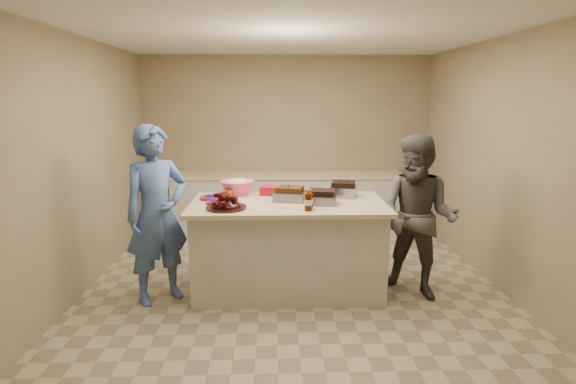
{
  "coord_description": "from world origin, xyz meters",
  "views": [
    {
      "loc": [
        -0.21,
        -4.65,
        2.05
      ],
      "look_at": [
        -0.05,
        0.01,
        1.07
      ],
      "focal_mm": 28.0,
      "sensor_mm": 36.0,
      "label": 1
    }
  ],
  "objects_px": {
    "guest_blue": "(162,298)",
    "roasting_pan": "(343,196)",
    "mustard_bottle": "(279,199)",
    "plastic_cup": "(229,197)",
    "rib_platter": "(226,208)",
    "coleslaw_bowl": "(238,194)",
    "bbq_bottle_b": "(309,209)",
    "bbq_bottle_a": "(308,211)",
    "guest_gray": "(413,295)",
    "island": "(288,288)"
  },
  "relations": [
    {
      "from": "guest_gray",
      "to": "coleslaw_bowl",
      "type": "bearing_deg",
      "value": -161.74
    },
    {
      "from": "coleslaw_bowl",
      "to": "roasting_pan",
      "type": "bearing_deg",
      "value": -6.31
    },
    {
      "from": "roasting_pan",
      "to": "guest_gray",
      "type": "relative_size",
      "value": 0.17
    },
    {
      "from": "bbq_bottle_b",
      "to": "mustard_bottle",
      "type": "distance_m",
      "value": 0.53
    },
    {
      "from": "island",
      "to": "guest_blue",
      "type": "distance_m",
      "value": 1.34
    },
    {
      "from": "roasting_pan",
      "to": "mustard_bottle",
      "type": "bearing_deg",
      "value": -155.8
    },
    {
      "from": "mustard_bottle",
      "to": "island",
      "type": "bearing_deg",
      "value": -58.69
    },
    {
      "from": "roasting_pan",
      "to": "bbq_bottle_b",
      "type": "height_order",
      "value": "bbq_bottle_b"
    },
    {
      "from": "bbq_bottle_a",
      "to": "plastic_cup",
      "type": "bearing_deg",
      "value": 142.59
    },
    {
      "from": "roasting_pan",
      "to": "bbq_bottle_a",
      "type": "bearing_deg",
      "value": -110.3
    },
    {
      "from": "roasting_pan",
      "to": "bbq_bottle_b",
      "type": "distance_m",
      "value": 0.71
    },
    {
      "from": "bbq_bottle_a",
      "to": "mustard_bottle",
      "type": "height_order",
      "value": "bbq_bottle_a"
    },
    {
      "from": "bbq_bottle_a",
      "to": "bbq_bottle_b",
      "type": "xyz_separation_m",
      "value": [
        0.02,
        0.08,
        -0.0
      ]
    },
    {
      "from": "guest_blue",
      "to": "plastic_cup",
      "type": "bearing_deg",
      "value": -1.42
    },
    {
      "from": "island",
      "to": "plastic_cup",
      "type": "xyz_separation_m",
      "value": [
        -0.65,
        0.27,
        0.97
      ]
    },
    {
      "from": "plastic_cup",
      "to": "roasting_pan",
      "type": "bearing_deg",
      "value": 0.67
    },
    {
      "from": "guest_gray",
      "to": "mustard_bottle",
      "type": "bearing_deg",
      "value": -157.78
    },
    {
      "from": "island",
      "to": "bbq_bottle_b",
      "type": "distance_m",
      "value": 1.03
    },
    {
      "from": "island",
      "to": "rib_platter",
      "type": "height_order",
      "value": "rib_platter"
    },
    {
      "from": "island",
      "to": "roasting_pan",
      "type": "distance_m",
      "value": 1.19
    },
    {
      "from": "coleslaw_bowl",
      "to": "mustard_bottle",
      "type": "height_order",
      "value": "coleslaw_bowl"
    },
    {
      "from": "island",
      "to": "plastic_cup",
      "type": "relative_size",
      "value": 21.76
    },
    {
      "from": "coleslaw_bowl",
      "to": "guest_blue",
      "type": "distance_m",
      "value": 1.38
    },
    {
      "from": "rib_platter",
      "to": "coleslaw_bowl",
      "type": "xyz_separation_m",
      "value": [
        0.06,
        0.67,
        -0.0
      ]
    },
    {
      "from": "rib_platter",
      "to": "roasting_pan",
      "type": "bearing_deg",
      "value": 23.16
    },
    {
      "from": "coleslaw_bowl",
      "to": "bbq_bottle_a",
      "type": "bearing_deg",
      "value": -46.31
    },
    {
      "from": "roasting_pan",
      "to": "mustard_bottle",
      "type": "xyz_separation_m",
      "value": [
        -0.72,
        -0.13,
        -0.0
      ]
    },
    {
      "from": "roasting_pan",
      "to": "plastic_cup",
      "type": "xyz_separation_m",
      "value": [
        -1.27,
        -0.01,
        0.0
      ]
    },
    {
      "from": "guest_blue",
      "to": "roasting_pan",
      "type": "bearing_deg",
      "value": -22.65
    },
    {
      "from": "island",
      "to": "mustard_bottle",
      "type": "xyz_separation_m",
      "value": [
        -0.09,
        0.15,
        0.97
      ]
    },
    {
      "from": "plastic_cup",
      "to": "mustard_bottle",
      "type": "bearing_deg",
      "value": -11.77
    },
    {
      "from": "rib_platter",
      "to": "island",
      "type": "bearing_deg",
      "value": 21.86
    },
    {
      "from": "bbq_bottle_a",
      "to": "mustard_bottle",
      "type": "bearing_deg",
      "value": 118.06
    },
    {
      "from": "roasting_pan",
      "to": "plastic_cup",
      "type": "height_order",
      "value": "roasting_pan"
    },
    {
      "from": "rib_platter",
      "to": "bbq_bottle_b",
      "type": "distance_m",
      "value": 0.83
    },
    {
      "from": "mustard_bottle",
      "to": "guest_blue",
      "type": "xyz_separation_m",
      "value": [
        -1.23,
        -0.37,
        -0.97
      ]
    },
    {
      "from": "bbq_bottle_b",
      "to": "guest_gray",
      "type": "height_order",
      "value": "bbq_bottle_b"
    },
    {
      "from": "mustard_bottle",
      "to": "plastic_cup",
      "type": "bearing_deg",
      "value": 168.23
    },
    {
      "from": "mustard_bottle",
      "to": "guest_blue",
      "type": "relative_size",
      "value": 0.07
    },
    {
      "from": "rib_platter",
      "to": "plastic_cup",
      "type": "distance_m",
      "value": 0.52
    },
    {
      "from": "bbq_bottle_a",
      "to": "guest_blue",
      "type": "xyz_separation_m",
      "value": [
        -1.51,
        0.15,
        -0.97
      ]
    },
    {
      "from": "bbq_bottle_b",
      "to": "guest_gray",
      "type": "distance_m",
      "value": 1.48
    },
    {
      "from": "plastic_cup",
      "to": "guest_blue",
      "type": "xyz_separation_m",
      "value": [
        -0.68,
        -0.48,
        -0.97
      ]
    },
    {
      "from": "rib_platter",
      "to": "coleslaw_bowl",
      "type": "bearing_deg",
      "value": 84.72
    },
    {
      "from": "bbq_bottle_a",
      "to": "mustard_bottle",
      "type": "xyz_separation_m",
      "value": [
        -0.28,
        0.52,
        -0.0
      ]
    },
    {
      "from": "island",
      "to": "bbq_bottle_a",
      "type": "height_order",
      "value": "bbq_bottle_a"
    },
    {
      "from": "guest_blue",
      "to": "coleslaw_bowl",
      "type": "bearing_deg",
      "value": 2.68
    },
    {
      "from": "bbq_bottle_a",
      "to": "guest_blue",
      "type": "relative_size",
      "value": 0.12
    },
    {
      "from": "coleslaw_bowl",
      "to": "mustard_bottle",
      "type": "bearing_deg",
      "value": -29.14
    },
    {
      "from": "plastic_cup",
      "to": "bbq_bottle_a",
      "type": "bearing_deg",
      "value": -37.41
    }
  ]
}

